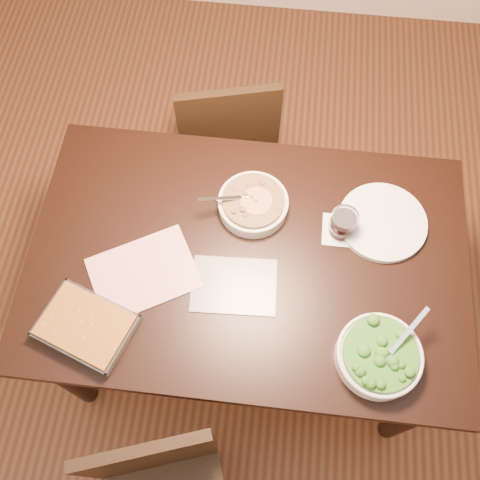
% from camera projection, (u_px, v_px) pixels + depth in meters
% --- Properties ---
extents(ground, '(4.00, 4.00, 0.00)m').
position_uv_depth(ground, '(246.00, 325.00, 2.37)').
color(ground, '#411F12').
rests_on(ground, ground).
extents(room, '(4.04, 4.04, 2.72)m').
position_uv_depth(room, '(256.00, 6.00, 0.83)').
color(room, beige).
rests_on(room, ground).
extents(table, '(1.40, 0.90, 0.75)m').
position_uv_depth(table, '(247.00, 269.00, 1.78)').
color(table, black).
rests_on(table, ground).
extents(magazine_a, '(0.39, 0.36, 0.01)m').
position_uv_depth(magazine_a, '(144.00, 273.00, 1.67)').
color(magazine_a, '#AE3931').
rests_on(magazine_a, table).
extents(magazine_b, '(0.27, 0.20, 0.00)m').
position_uv_depth(magazine_b, '(234.00, 285.00, 1.65)').
color(magazine_b, '#24242B').
rests_on(magazine_b, table).
extents(coaster, '(0.12, 0.12, 0.00)m').
position_uv_depth(coaster, '(340.00, 230.00, 1.74)').
color(coaster, white).
rests_on(coaster, table).
extents(stew_bowl, '(0.25, 0.23, 0.09)m').
position_uv_depth(stew_bowl, '(253.00, 204.00, 1.75)').
color(stew_bowl, white).
rests_on(stew_bowl, table).
extents(broccoli_bowl, '(0.25, 0.25, 0.09)m').
position_uv_depth(broccoli_bowl, '(379.00, 356.00, 1.53)').
color(broccoli_bowl, white).
rests_on(broccoli_bowl, table).
extents(baking_dish, '(0.32, 0.27, 0.05)m').
position_uv_depth(baking_dish, '(86.00, 327.00, 1.57)').
color(baking_dish, silver).
rests_on(baking_dish, table).
extents(wine_tumbler, '(0.09, 0.09, 0.10)m').
position_uv_depth(wine_tumbler, '(343.00, 223.00, 1.69)').
color(wine_tumbler, black).
rests_on(wine_tumbler, coaster).
extents(dinner_plate, '(0.29, 0.29, 0.02)m').
position_uv_depth(dinner_plate, '(382.00, 222.00, 1.74)').
color(dinner_plate, white).
rests_on(dinner_plate, table).
extents(chair_far, '(0.48, 0.48, 0.84)m').
position_uv_depth(chair_far, '(227.00, 133.00, 2.25)').
color(chair_far, black).
rests_on(chair_far, ground).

